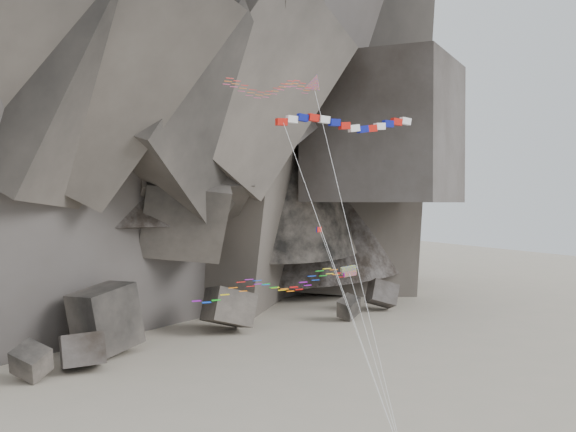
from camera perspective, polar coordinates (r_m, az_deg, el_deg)
headland at (r=119.77m, az=-17.69°, el=13.51°), size 110.00×70.00×84.00m
boulder_field at (r=82.75m, az=-21.75°, el=-9.18°), size 81.06×18.48×8.94m
delta_kite at (r=51.89m, az=-1.63°, el=10.16°), size 8.64×11.42×26.28m
banner_kite at (r=55.67m, az=4.70°, el=7.24°), size 11.34×11.83×23.27m
parafoil_kite at (r=57.16m, az=-1.44°, el=-5.42°), size 14.88×15.02×11.18m
pennant_kite at (r=54.33m, az=3.39°, el=-3.61°), size 2.14×11.70×14.67m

